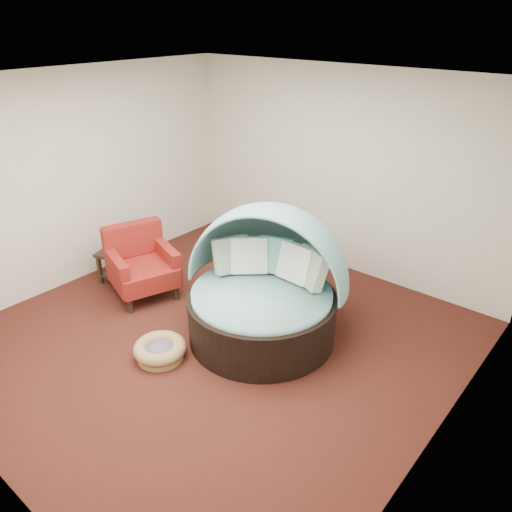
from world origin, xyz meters
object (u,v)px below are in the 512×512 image
Objects in this scene: canopy_daybed at (265,279)px; red_armchair at (141,264)px; pet_basket at (160,350)px; side_table at (119,261)px.

red_armchair is at bearing 170.81° from canopy_daybed.
canopy_daybed is 2.18× the size of red_armchair.
pet_basket is at bearing -12.75° from red_armchair.
pet_basket is at bearing -23.97° from side_table.
canopy_daybed reaches higher than side_table.
pet_basket is 0.61× the size of red_armchair.
canopy_daybed reaches higher than red_armchair.
canopy_daybed is at bearing 63.13° from pet_basket.
canopy_daybed is 2.40m from side_table.
canopy_daybed is at bearing 29.50° from red_armchair.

